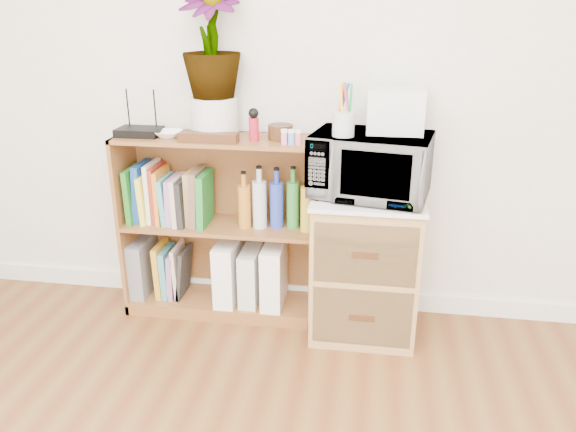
# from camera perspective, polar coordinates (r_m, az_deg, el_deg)

# --- Properties ---
(skirting_board) EXTENTS (4.00, 0.02, 0.10)m
(skirting_board) POSITION_cam_1_polar(r_m,az_deg,el_deg) (3.15, 0.29, -7.79)
(skirting_board) COLOR white
(skirting_board) RESTS_ON ground
(bookshelf) EXTENTS (1.00, 0.30, 0.95)m
(bookshelf) POSITION_cam_1_polar(r_m,az_deg,el_deg) (2.91, -6.93, -1.20)
(bookshelf) COLOR brown
(bookshelf) RESTS_ON ground
(wicker_unit) EXTENTS (0.50, 0.45, 0.70)m
(wicker_unit) POSITION_cam_1_polar(r_m,az_deg,el_deg) (2.80, 7.80, -5.04)
(wicker_unit) COLOR #9E7542
(wicker_unit) RESTS_ON ground
(microwave) EXTENTS (0.58, 0.45, 0.29)m
(microwave) POSITION_cam_1_polar(r_m,az_deg,el_deg) (2.60, 8.35, 5.12)
(microwave) COLOR silver
(microwave) RESTS_ON wicker_unit
(pen_cup) EXTENTS (0.10, 0.10, 0.11)m
(pen_cup) POSITION_cam_1_polar(r_m,az_deg,el_deg) (2.50, 5.65, 9.29)
(pen_cup) COLOR silver
(pen_cup) RESTS_ON microwave
(small_appliance) EXTENTS (0.25, 0.21, 0.20)m
(small_appliance) POSITION_cam_1_polar(r_m,az_deg,el_deg) (2.61, 10.86, 10.50)
(small_appliance) COLOR white
(small_appliance) RESTS_ON microwave
(router) EXTENTS (0.21, 0.14, 0.04)m
(router) POSITION_cam_1_polar(r_m,az_deg,el_deg) (2.88, -14.86, 8.28)
(router) COLOR black
(router) RESTS_ON bookshelf
(white_bowl) EXTENTS (0.13, 0.13, 0.03)m
(white_bowl) POSITION_cam_1_polar(r_m,az_deg,el_deg) (2.81, -12.02, 8.16)
(white_bowl) COLOR white
(white_bowl) RESTS_ON bookshelf
(plant_pot) EXTENTS (0.22, 0.22, 0.19)m
(plant_pot) POSITION_cam_1_polar(r_m,az_deg,el_deg) (2.77, -7.46, 9.94)
(plant_pot) COLOR silver
(plant_pot) RESTS_ON bookshelf
(potted_plant) EXTENTS (0.28, 0.28, 0.51)m
(potted_plant) POSITION_cam_1_polar(r_m,az_deg,el_deg) (2.73, -7.82, 17.15)
(potted_plant) COLOR #396829
(potted_plant) RESTS_ON plant_pot
(trinket_box) EXTENTS (0.28, 0.07, 0.04)m
(trinket_box) POSITION_cam_1_polar(r_m,az_deg,el_deg) (2.67, -8.07, 7.91)
(trinket_box) COLOR #381E0F
(trinket_box) RESTS_ON bookshelf
(kokeshi_doll) EXTENTS (0.05, 0.05, 0.11)m
(kokeshi_doll) POSITION_cam_1_polar(r_m,az_deg,el_deg) (2.67, -3.49, 8.77)
(kokeshi_doll) COLOR #B2152C
(kokeshi_doll) RESTS_ON bookshelf
(wooden_bowl) EXTENTS (0.12, 0.12, 0.07)m
(wooden_bowl) POSITION_cam_1_polar(r_m,az_deg,el_deg) (2.70, -0.77, 8.53)
(wooden_bowl) COLOR #331E0E
(wooden_bowl) RESTS_ON bookshelf
(paint_jars) EXTENTS (0.11, 0.04, 0.05)m
(paint_jars) POSITION_cam_1_polar(r_m,az_deg,el_deg) (2.60, 0.34, 7.84)
(paint_jars) COLOR #D57682
(paint_jars) RESTS_ON bookshelf
(file_box) EXTENTS (0.09, 0.24, 0.30)m
(file_box) POSITION_cam_1_polar(r_m,az_deg,el_deg) (3.16, -14.59, -4.94)
(file_box) COLOR slate
(file_box) RESTS_ON bookshelf
(magazine_holder_left) EXTENTS (0.11, 0.27, 0.33)m
(magazine_holder_left) POSITION_cam_1_polar(r_m,az_deg,el_deg) (2.99, -6.11, -5.55)
(magazine_holder_left) COLOR white
(magazine_holder_left) RESTS_ON bookshelf
(magazine_holder_mid) EXTENTS (0.09, 0.23, 0.29)m
(magazine_holder_mid) POSITION_cam_1_polar(r_m,az_deg,el_deg) (2.98, -3.81, -6.09)
(magazine_holder_mid) COLOR silver
(magazine_holder_mid) RESTS_ON bookshelf
(magazine_holder_right) EXTENTS (0.10, 0.26, 0.33)m
(magazine_holder_right) POSITION_cam_1_polar(r_m,az_deg,el_deg) (2.95, -1.43, -5.92)
(magazine_holder_right) COLOR white
(magazine_holder_right) RESTS_ON bookshelf
(cookbooks) EXTENTS (0.42, 0.20, 0.31)m
(cookbooks) POSITION_cam_1_polar(r_m,az_deg,el_deg) (2.94, -11.88, 2.01)
(cookbooks) COLOR #20741F
(cookbooks) RESTS_ON bookshelf
(liquor_bottles) EXTENTS (0.38, 0.07, 0.31)m
(liquor_bottles) POSITION_cam_1_polar(r_m,az_deg,el_deg) (2.79, -1.29, 1.74)
(liquor_bottles) COLOR #B87522
(liquor_bottles) RESTS_ON bookshelf
(lower_books) EXTENTS (0.17, 0.19, 0.29)m
(lower_books) POSITION_cam_1_polar(r_m,az_deg,el_deg) (3.11, -11.66, -5.48)
(lower_books) COLOR gold
(lower_books) RESTS_ON bookshelf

